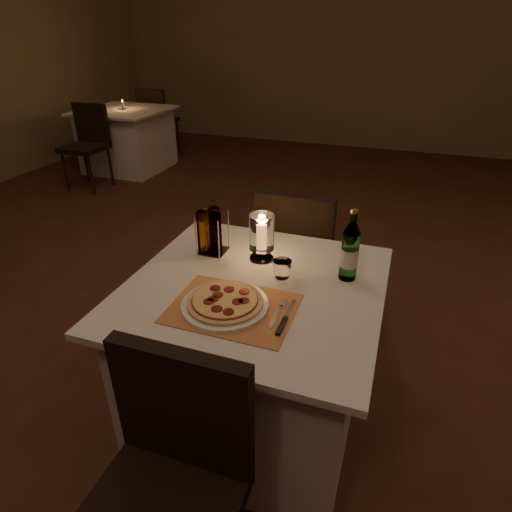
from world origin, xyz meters
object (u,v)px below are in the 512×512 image
(main_table, at_px, (254,355))
(chair_near, at_px, (170,471))
(tumbler, at_px, (282,269))
(plate, at_px, (225,305))
(chair_far, at_px, (297,249))
(water_bottle, at_px, (350,252))
(pizza, at_px, (225,301))
(hurricane_candle, at_px, (262,234))
(neighbor_table_left, at_px, (128,139))

(main_table, distance_m, chair_near, 0.74)
(tumbler, bearing_deg, plate, -116.62)
(chair_far, bearing_deg, tumbler, -82.01)
(plate, distance_m, water_bottle, 0.54)
(pizza, distance_m, hurricane_candle, 0.40)
(chair_far, relative_size, pizza, 3.21)
(plate, relative_size, water_bottle, 1.07)
(chair_near, height_order, chair_far, same)
(chair_far, xyz_separation_m, pizza, (-0.05, -0.89, 0.22))
(water_bottle, xyz_separation_m, neighbor_table_left, (-3.18, 3.06, -0.49))
(pizza, distance_m, water_bottle, 0.54)
(tumbler, height_order, neighbor_table_left, tumbler)
(chair_far, distance_m, neighbor_table_left, 3.80)
(water_bottle, height_order, neighbor_table_left, water_bottle)
(main_table, height_order, hurricane_candle, hurricane_candle)
(water_bottle, bearing_deg, hurricane_candle, 174.43)
(main_table, xyz_separation_m, plate, (-0.05, -0.18, 0.38))
(main_table, distance_m, neighbor_table_left, 4.31)
(hurricane_candle, bearing_deg, pizza, -91.27)
(pizza, xyz_separation_m, water_bottle, (0.39, 0.36, 0.09))
(main_table, relative_size, hurricane_candle, 4.77)
(plate, xyz_separation_m, tumbler, (0.14, 0.27, 0.03))
(plate, relative_size, hurricane_candle, 1.53)
(plate, height_order, pizza, pizza)
(chair_near, height_order, pizza, chair_near)
(chair_far, distance_m, hurricane_candle, 0.59)
(hurricane_candle, height_order, neighbor_table_left, hurricane_candle)
(chair_far, relative_size, neighbor_table_left, 0.90)
(tumbler, xyz_separation_m, neighbor_table_left, (-2.93, 3.14, -0.40))
(chair_near, xyz_separation_m, hurricane_candle, (-0.04, 0.93, 0.31))
(chair_far, distance_m, water_bottle, 0.71)
(chair_near, relative_size, water_bottle, 3.01)
(main_table, relative_size, tumbler, 13.22)
(main_table, bearing_deg, pizza, -105.49)
(plate, height_order, hurricane_candle, hurricane_candle)
(main_table, relative_size, pizza, 3.57)
(water_bottle, xyz_separation_m, hurricane_candle, (-0.38, 0.04, 0.00))
(water_bottle, bearing_deg, plate, -137.65)
(pizza, bearing_deg, main_table, 74.51)
(hurricane_candle, relative_size, neighbor_table_left, 0.21)
(plate, bearing_deg, main_table, 74.48)
(plate, relative_size, neighbor_table_left, 0.32)
(plate, height_order, neighbor_table_left, plate)
(chair_near, height_order, water_bottle, water_bottle)
(chair_far, relative_size, plate, 2.81)
(tumbler, distance_m, neighbor_table_left, 4.31)
(plate, distance_m, neighbor_table_left, 4.43)
(pizza, relative_size, tumbler, 3.70)
(chair_far, bearing_deg, plate, -93.20)
(chair_near, height_order, hurricane_candle, hurricane_candle)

